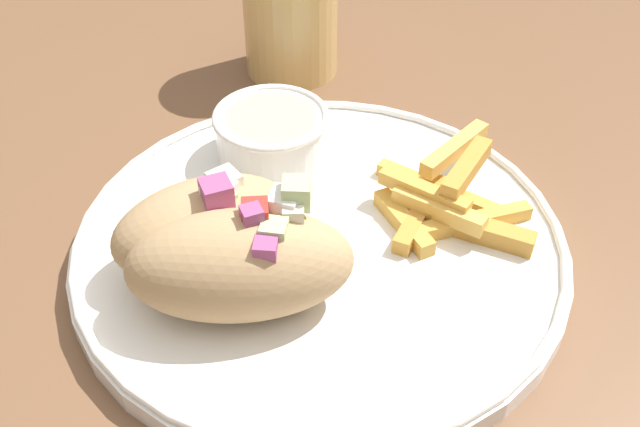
{
  "coord_description": "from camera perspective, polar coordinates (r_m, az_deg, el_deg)",
  "views": [
    {
      "loc": [
        -0.21,
        -0.31,
        1.1
      ],
      "look_at": [
        -0.01,
        -0.05,
        0.81
      ],
      "focal_mm": 42.0,
      "sensor_mm": 36.0,
      "label": 1
    }
  ],
  "objects": [
    {
      "name": "sauce_ramekin",
      "position": [
        0.51,
        -3.71,
        6.12
      ],
      "size": [
        0.08,
        0.08,
        0.04
      ],
      "color": "white",
      "rests_on": "plate"
    },
    {
      "name": "plate",
      "position": [
        0.46,
        0.0,
        -2.3
      ],
      "size": [
        0.3,
        0.3,
        0.02
      ],
      "color": "white",
      "rests_on": "table"
    },
    {
      "name": "pita_sandwich_near",
      "position": [
        0.4,
        -6.02,
        -3.77
      ],
      "size": [
        0.14,
        0.12,
        0.07
      ],
      "rotation": [
        0.0,
        0.0,
        -0.58
      ],
      "color": "tan",
      "rests_on": "plate"
    },
    {
      "name": "fries_pile",
      "position": [
        0.47,
        9.58,
        0.94
      ],
      "size": [
        0.11,
        0.12,
        0.03
      ],
      "color": "gold",
      "rests_on": "plate"
    },
    {
      "name": "water_glass",
      "position": [
        0.62,
        -2.28,
        15.23
      ],
      "size": [
        0.08,
        0.08,
        0.12
      ],
      "color": "tan",
      "rests_on": "table"
    },
    {
      "name": "pita_sandwich_far",
      "position": [
        0.43,
        -8.8,
        -0.84
      ],
      "size": [
        0.12,
        0.08,
        0.06
      ],
      "rotation": [
        0.0,
        0.0,
        -0.22
      ],
      "color": "tan",
      "rests_on": "plate"
    },
    {
      "name": "table",
      "position": [
        0.54,
        -2.48,
        -4.75
      ],
      "size": [
        1.48,
        1.48,
        0.78
      ],
      "color": "brown",
      "rests_on": "ground_plane"
    }
  ]
}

